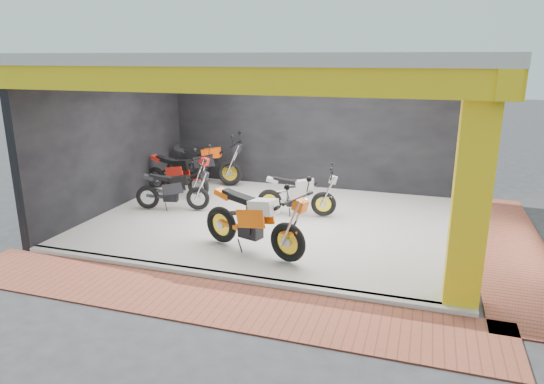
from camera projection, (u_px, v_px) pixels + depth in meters
The scene contains 16 objects.
ground at pixel (246, 256), 9.15m from camera, with size 80.00×80.00×0.00m, color #2D2D30.
showroom_floor at pixel (277, 221), 10.97m from camera, with size 8.00×6.00×0.10m, color white.
showroom_ceiling at pixel (277, 59), 10.01m from camera, with size 8.40×6.40×0.20m, color beige.
back_wall at pixel (311, 128), 13.35m from camera, with size 8.20×0.20×3.50m, color black.
left_wall at pixel (116, 138), 11.72m from camera, with size 0.20×6.20×3.50m, color black.
corner_column at pixel (471, 195), 6.89m from camera, with size 0.50×0.50×3.50m, color yellow.
header_beam_front at pixel (219, 80), 7.35m from camera, with size 8.40×0.30×0.40m, color yellow.
header_beam_right at pixel (485, 76), 8.91m from camera, with size 0.30×6.40×0.40m, color yellow.
floor_kerb at pixel (224, 277), 8.20m from camera, with size 8.00×0.20×0.10m, color white.
paver_front at pixel (204, 300), 7.50m from camera, with size 9.00×1.40×0.03m, color brown.
paver_right at pixel (509, 247), 9.56m from camera, with size 1.40×7.00×0.03m, color brown.
moto_hero at pixel (288, 223), 8.44m from camera, with size 2.42×0.90×1.48m, color #FA610A, non-canonical shape.
moto_row_a at pixel (324, 192), 10.94m from camera, with size 1.93×0.71×1.18m, color #A2A5A9, non-canonical shape.
moto_row_b at pixel (197, 187), 11.40m from camera, with size 1.88×0.70×1.15m, color black, non-canonical shape.
moto_row_c at pixel (230, 161), 13.55m from camera, with size 2.39×0.89×1.46m, color black, non-canonical shape.
moto_row_d at pixel (198, 174), 12.34m from camera, with size 2.19×0.81×1.34m, color red, non-canonical shape.
Camera 1 is at (3.08, -7.92, 3.65)m, focal length 32.00 mm.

